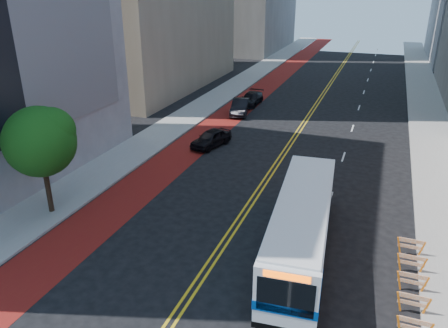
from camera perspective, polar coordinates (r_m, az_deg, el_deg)
name	(u,v)px	position (r m, az deg, el deg)	size (l,w,h in m)	color
ground	(171,323)	(19.89, -6.99, -19.95)	(160.00, 160.00, 0.00)	black
sidewalk_left	(196,111)	(48.73, -3.66, 6.92)	(4.00, 140.00, 0.15)	gray
sidewalk_right	(432,136)	(45.07, 25.56, 3.33)	(4.00, 140.00, 0.15)	gray
bus_lane_paint	(229,115)	(47.35, 0.69, 6.40)	(3.60, 140.00, 0.01)	maroon
center_line_inner	(302,123)	(45.42, 10.18, 5.31)	(0.14, 140.00, 0.01)	gold
center_line_outer	(306,123)	(45.37, 10.62, 5.25)	(0.14, 140.00, 0.01)	gold
lane_dashes	(359,108)	(52.56, 17.22, 7.05)	(0.14, 98.20, 0.01)	silver
construction_barriers	(414,313)	(20.78, 23.53, -17.41)	(1.42, 10.91, 1.00)	orange
street_tree	(41,139)	(27.67, -22.82, 3.04)	(4.20, 4.20, 6.70)	black
transit_bus	(302,225)	(23.23, 10.14, -7.85)	(3.67, 12.29, 3.33)	white
car_a	(211,138)	(38.10, -1.70, 3.39)	(1.75, 4.35, 1.48)	black
car_b	(240,107)	(47.66, 2.16, 7.49)	(1.69, 4.86, 1.60)	black
car_c	(251,99)	(51.38, 3.55, 8.49)	(1.98, 4.86, 1.41)	black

